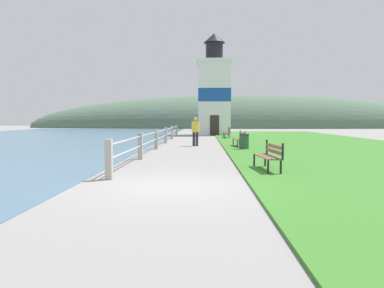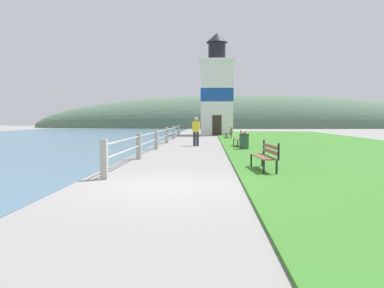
% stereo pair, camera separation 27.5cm
% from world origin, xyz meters
% --- Properties ---
extents(ground_plane, '(160.00, 160.00, 0.00)m').
position_xyz_m(ground_plane, '(0.00, 0.00, 0.00)').
color(ground_plane, gray).
extents(grass_verge, '(12.00, 46.07, 0.06)m').
position_xyz_m(grass_verge, '(7.88, 15.36, 0.03)').
color(grass_verge, '#387528').
rests_on(grass_verge, ground_plane).
extents(seawall_railing, '(0.18, 25.29, 1.09)m').
position_xyz_m(seawall_railing, '(-1.78, 13.55, 0.63)').
color(seawall_railing, '#A8A399').
rests_on(seawall_railing, ground_plane).
extents(park_bench_near, '(0.63, 1.85, 0.94)m').
position_xyz_m(park_bench_near, '(2.81, 2.64, 0.54)').
color(park_bench_near, brown).
rests_on(park_bench_near, ground_plane).
extents(park_bench_midway, '(0.56, 1.87, 0.94)m').
position_xyz_m(park_bench_midway, '(2.88, 12.71, 0.54)').
color(park_bench_midway, brown).
rests_on(park_bench_midway, ground_plane).
extents(park_bench_far, '(0.49, 1.94, 0.94)m').
position_xyz_m(park_bench_far, '(2.80, 22.66, 0.54)').
color(park_bench_far, brown).
rests_on(park_bench_far, ground_plane).
extents(lighthouse, '(3.65, 3.65, 10.28)m').
position_xyz_m(lighthouse, '(1.84, 29.45, 4.35)').
color(lighthouse, white).
rests_on(lighthouse, ground_plane).
extents(person_strolling, '(0.46, 0.30, 1.74)m').
position_xyz_m(person_strolling, '(0.28, 13.58, 0.94)').
color(person_strolling, '#28282D').
rests_on(person_strolling, ground_plane).
extents(trash_bin, '(0.54, 0.54, 0.84)m').
position_xyz_m(trash_bin, '(2.91, 10.76, 0.42)').
color(trash_bin, '#2D5138').
rests_on(trash_bin, ground_plane).
extents(distant_hillside, '(80.00, 16.00, 12.00)m').
position_xyz_m(distant_hillside, '(8.00, 60.71, 0.00)').
color(distant_hillside, '#4C6651').
rests_on(distant_hillside, ground_plane).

